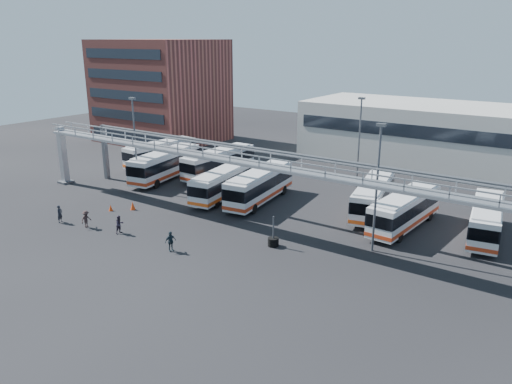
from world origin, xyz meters
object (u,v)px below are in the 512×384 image
Objects in this scene: light_pole_back at (359,139)px; bus_2 at (219,162)px; bus_6 at (373,196)px; tire_stack at (273,241)px; light_pole_left at (135,139)px; cone_left at (111,208)px; bus_7 at (405,209)px; pedestrian_a at (60,214)px; bus_1 at (166,164)px; bus_0 at (161,152)px; bus_8 at (486,219)px; pedestrian_d at (170,241)px; light_pole_mid at (377,182)px; pedestrian_c at (86,219)px; bus_3 at (223,182)px; pedestrian_b at (120,224)px; cone_right at (133,206)px; bus_4 at (260,185)px.

bus_2 is (-16.00, -4.59, -3.88)m from light_pole_back.
bus_6 is 12.70m from tire_stack.
bus_2 is at bearing 66.96° from light_pole_left.
tire_stack is (17.80, 1.84, 0.12)m from cone_left.
bus_7 is 6.41× the size of pedestrian_a.
bus_1 is (-20.48, -9.14, -3.82)m from light_pole_back.
bus_1 is at bearing -35.42° from bus_0.
pedestrian_a is (-22.61, -18.71, -0.94)m from bus_6.
bus_8 is 34.39m from cone_left.
bus_8 is at bearing -34.80° from pedestrian_d.
light_pole_left is 28.02m from light_pole_mid.
light_pole_back is at bearing 118.07° from light_pole_mid.
pedestrian_c is at bearing -149.11° from bus_6.
light_pole_back reaches higher than tire_stack.
bus_7 is at bearing -7.78° from bus_2.
bus_3 is at bearing 56.06° from cone_left.
light_pole_left is 1.00× the size of light_pole_mid.
pedestrian_b is at bearing -137.90° from bus_7.
bus_1 is 25.19m from bus_6.
cone_left is at bearing 60.53° from pedestrian_b.
bus_0 reaches higher than bus_3.
bus_8 is at bearing -2.55° from bus_2.
cone_right is (5.21, -9.94, -1.51)m from bus_1.
bus_7 is at bearing -2.70° from bus_4.
pedestrian_d is at bearing -34.54° from light_pole_left.
bus_8 is 6.33× the size of pedestrian_b.
bus_7 reaches higher than cone_right.
bus_0 is 30.24m from tire_stack.
light_pole_left is 0.91× the size of bus_4.
cone_right is (-8.91, -9.19, -1.45)m from bus_4.
bus_8 is at bearing 23.42° from cone_left.
bus_4 is 1.03× the size of bus_6.
tire_stack is at bearing -147.81° from bus_8.
bus_2 is at bearing -163.99° from light_pole_back.
pedestrian_c is at bearing -66.53° from cone_left.
bus_7 is 17.19× the size of cone_left.
bus_1 is 7.19× the size of pedestrian_b.
light_pole_back reaches higher than pedestrian_b.
pedestrian_c is at bearing -85.36° from bus_2.
bus_3 is 6.27× the size of pedestrian_a.
bus_8 is at bearing 0.32° from bus_3.
light_pole_mid is 0.91× the size of bus_4.
bus_4 is (9.64, -5.30, 0.00)m from bus_2.
cone_left is (-21.37, -13.95, -1.46)m from bus_6.
bus_1 is at bearing 175.12° from bus_8.
pedestrian_a reaches higher than pedestrian_b.
bus_0 is 1.05× the size of bus_8.
bus_1 reaches higher than pedestrian_c.
cone_right is at bearing 44.00° from cone_left.
light_pole_left is 18.69m from pedestrian_d.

